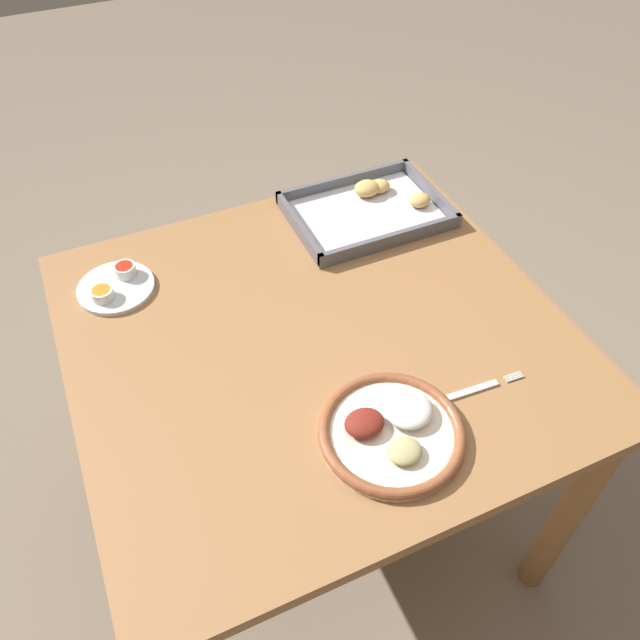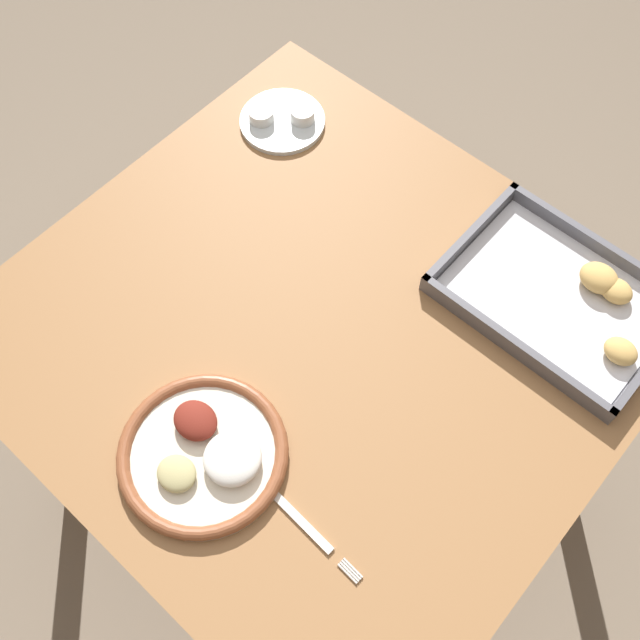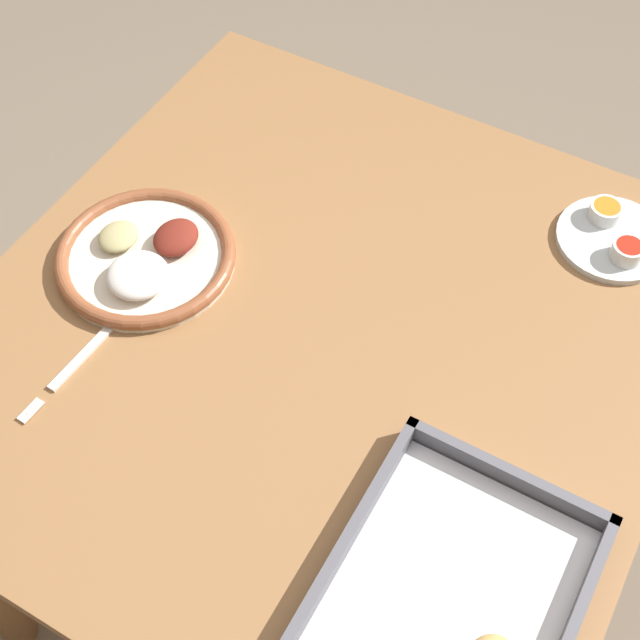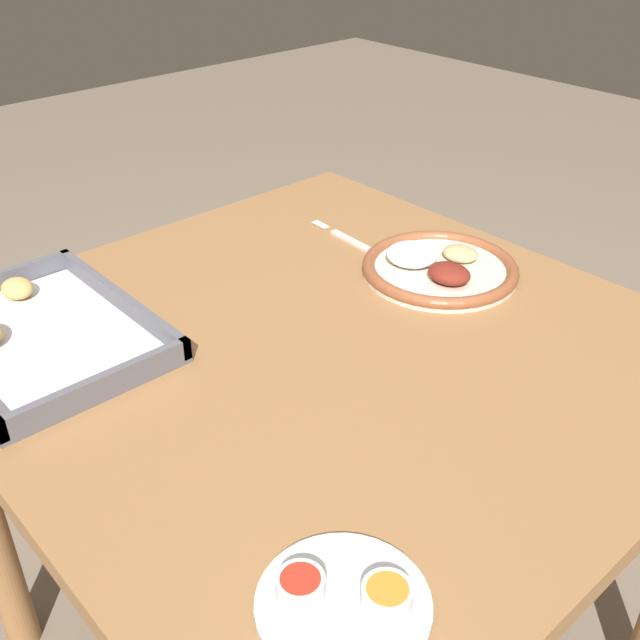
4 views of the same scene
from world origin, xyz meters
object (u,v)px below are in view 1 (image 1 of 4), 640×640
object	(u,v)px
dinner_plate	(392,430)
saucer_plate	(115,286)
fork	(466,392)
baking_tray	(370,208)

from	to	relation	value
dinner_plate	saucer_plate	xyz separation A→B (m)	(-0.35, 0.54, -0.00)
fork	saucer_plate	size ratio (longest dim) A/B	1.33
dinner_plate	fork	distance (m)	0.16
dinner_plate	fork	xyz separation A→B (m)	(0.16, 0.02, -0.01)
fork	saucer_plate	xyz separation A→B (m)	(-0.51, 0.52, 0.01)
dinner_plate	baking_tray	size ratio (longest dim) A/B	0.70
fork	baking_tray	bearing A→B (deg)	84.36
fork	baking_tray	distance (m)	0.54
dinner_plate	baking_tray	distance (m)	0.61
saucer_plate	fork	bearing A→B (deg)	-45.34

